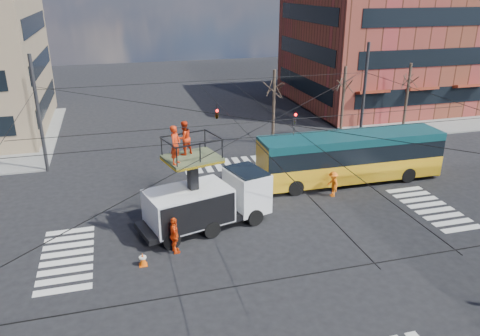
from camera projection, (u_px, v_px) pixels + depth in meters
The scene contains 13 objects.
ground at pixel (267, 230), 24.61m from camera, with size 120.00×120.00×0.00m, color black.
sidewalk_ne at pixel (394, 108), 48.64m from camera, with size 18.00×18.00×0.12m, color slate.
crosswalks at pixel (267, 230), 24.61m from camera, with size 22.40×22.40×0.02m, color silver, non-canonical shape.
building_ne at pixel (395, 36), 49.02m from camera, with size 20.06×16.06×14.00m.
overhead_network at pixel (265, 151), 23.39m from camera, with size 24.24×24.24×8.00m.
tree_a at pixel (274, 87), 36.28m from camera, with size 2.00×2.00×6.00m.
tree_b at pixel (344, 83), 37.77m from camera, with size 2.00×2.00×6.00m.
tree_c at pixel (409, 80), 39.25m from camera, with size 2.00×2.00×6.00m.
utility_truck at pixel (207, 192), 24.34m from camera, with size 7.36×4.07×5.98m.
city_bus at pixel (350, 156), 30.17m from camera, with size 12.08×2.71×3.20m.
traffic_cone at pixel (143, 259), 21.43m from camera, with size 0.36×0.36×0.64m, color #EE580A.
worker_ground at pixel (174, 235), 22.23m from camera, with size 1.09×0.45×1.86m, color #E7430E.
flagger at pixel (333, 184), 28.29m from camera, with size 1.03×0.59×1.60m, color orange.
Camera 1 is at (-7.16, -20.55, 12.04)m, focal length 35.00 mm.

